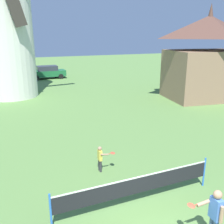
# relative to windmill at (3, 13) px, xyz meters

# --- Properties ---
(windmill) EXTENTS (8.74, 5.11, 14.44)m
(windmill) POSITION_rel_windmill_xyz_m (0.00, 0.00, 0.00)
(windmill) COLOR silver
(windmill) RESTS_ON ground_plane
(tennis_net) EXTENTS (5.48, 0.06, 1.10)m
(tennis_net) POSITION_rel_windmill_xyz_m (2.78, -17.75, -6.18)
(tennis_net) COLOR blue
(tennis_net) RESTS_ON ground_plane
(player_near) EXTENTS (0.80, 0.64, 1.51)m
(player_near) POSITION_rel_windmill_xyz_m (3.87, -19.88, -6.01)
(player_near) COLOR slate
(player_near) RESTS_ON ground_plane
(player_far) EXTENTS (0.66, 0.44, 1.06)m
(player_far) POSITION_rel_windmill_xyz_m (2.49, -15.30, -6.26)
(player_far) COLOR #333338
(player_far) RESTS_ON ground_plane
(parked_car_green) EXTENTS (4.29, 1.89, 1.56)m
(parked_car_green) POSITION_rel_windmill_xyz_m (4.55, 8.44, -6.05)
(parked_car_green) COLOR #1E6638
(parked_car_green) RESTS_ON ground_plane
(chapel) EXTENTS (6.94, 5.54, 7.60)m
(chapel) POSITION_rel_windmill_xyz_m (14.94, -7.11, -3.58)
(chapel) COLOR #937056
(chapel) RESTS_ON ground_plane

